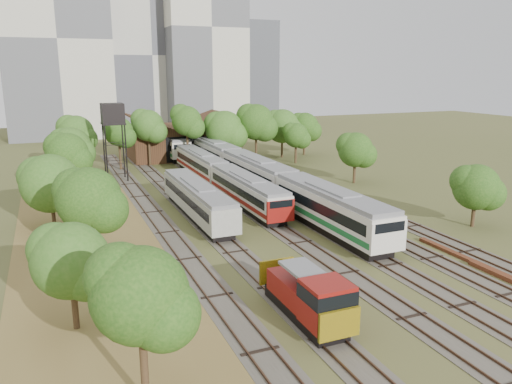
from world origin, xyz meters
name	(u,v)px	position (x,y,z in m)	size (l,w,h in m)	color
ground	(396,286)	(0.00, 0.00, 0.00)	(240.00, 240.00, 0.00)	#475123
dry_grass_patch	(114,283)	(-18.00, 8.00, 0.02)	(14.00, 60.00, 0.04)	brown
tracks	(251,202)	(-0.67, 25.00, 0.04)	(24.60, 80.00, 0.19)	#4C473D
railcar_red_set	(221,176)	(-2.00, 31.61, 1.83)	(2.80, 34.58, 3.46)	black
railcar_green_set	(257,174)	(2.00, 29.56, 2.14)	(3.27, 52.07, 4.06)	black
railcar_rear	(171,145)	(-2.00, 58.86, 2.08)	(3.17, 16.08, 3.93)	black
shunter_locomotive	(311,299)	(-8.00, -2.30, 1.56)	(2.52, 8.10, 3.29)	black
old_grey_coach	(197,199)	(-8.00, 21.45, 1.89)	(2.80, 18.00, 3.46)	black
water_tower	(113,116)	(-13.25, 42.90, 8.74)	(3.00, 3.00, 10.38)	black
rail_pile_far	(455,254)	(8.20, 2.94, 0.13)	(0.50, 8.07, 0.26)	brown
maintenance_shed	(177,140)	(-1.00, 57.98, 2.91)	(16.45, 11.55, 7.58)	#372014
tree_band_left	(71,181)	(-19.79, 21.67, 4.75)	(8.20, 53.72, 7.80)	#382616
tree_band_far	(216,127)	(3.52, 50.09, 5.83)	(43.13, 9.16, 9.42)	#382616
tree_band_right	(367,155)	(15.53, 26.04, 4.26)	(4.74, 41.01, 6.75)	#382616
tower_left	(56,40)	(-18.00, 95.00, 21.00)	(22.00, 16.00, 42.00)	beige
tower_centre	(145,56)	(2.00, 100.00, 18.00)	(20.00, 18.00, 36.00)	#B3B0A2
tower_right	(201,29)	(14.00, 92.00, 24.00)	(18.00, 16.00, 48.00)	beige
tower_far_right	(252,73)	(34.00, 110.00, 14.00)	(12.00, 12.00, 28.00)	#46484F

